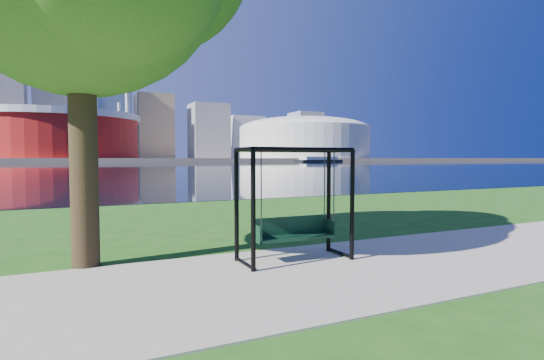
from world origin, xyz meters
TOP-DOWN VIEW (x-y plane):
  - ground at (0.00, 0.00)m, footprint 900.00×900.00m
  - path at (0.00, -0.50)m, footprint 120.00×4.00m
  - river at (0.00, 102.00)m, footprint 900.00×180.00m
  - far_bank at (0.00, 306.00)m, footprint 900.00×228.00m
  - stadium at (-10.00, 235.00)m, footprint 83.00×83.00m
  - arena at (135.00, 235.00)m, footprint 84.00×84.00m
  - skyline at (-4.27, 319.39)m, footprint 392.00×66.00m
  - swing at (0.60, 0.43)m, footprint 2.13×0.94m
  - barge at (113.29, 181.65)m, footprint 28.23×12.08m

SIDE VIEW (x-z plane):
  - ground at x=0.00m, z-range 0.00..0.00m
  - river at x=0.00m, z-range 0.00..0.02m
  - path at x=0.00m, z-range 0.00..0.03m
  - far_bank at x=0.00m, z-range 0.00..2.00m
  - swing at x=0.60m, z-range -0.04..2.14m
  - barge at x=113.29m, z-range -0.13..2.61m
  - stadium at x=-10.00m, z-range -1.77..30.23m
  - arena at x=135.00m, z-range 2.59..29.15m
  - skyline at x=-4.27m, z-range -12.36..84.14m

